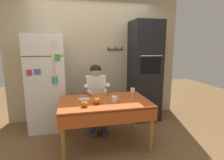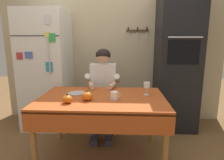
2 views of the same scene
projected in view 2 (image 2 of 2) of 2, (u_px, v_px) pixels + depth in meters
name	position (u px, v px, depth m)	size (l,w,h in m)	color
back_wall_assembly	(112.00, 44.00, 3.29)	(3.70, 0.13, 2.60)	#BCAD89
refrigerator	(47.00, 70.00, 3.04)	(0.68, 0.71, 1.80)	white
wall_oven	(177.00, 61.00, 2.95)	(0.60, 0.64, 2.10)	black
dining_table	(102.00, 105.00, 2.18)	(1.40, 0.90, 0.74)	#9E6B33
chair_behind_person	(104.00, 97.00, 2.98)	(0.40, 0.40, 0.93)	#9E6B33
seated_person	(103.00, 85.00, 2.75)	(0.47, 0.55, 1.25)	#38384C
coffee_mug	(114.00, 96.00, 2.06)	(0.11, 0.08, 0.09)	white
wine_glass	(147.00, 86.00, 2.24)	(0.07, 0.07, 0.15)	white
pumpkin_large	(87.00, 96.00, 2.05)	(0.12, 0.12, 0.12)	orange
pumpkin_medium	(67.00, 99.00, 1.96)	(0.10, 0.10, 0.10)	orange
serving_tray	(77.00, 93.00, 2.29)	(0.20, 0.20, 0.02)	#B7B2A8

